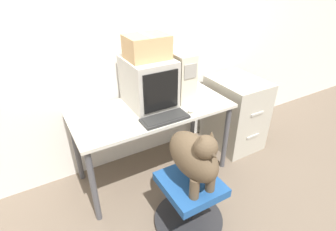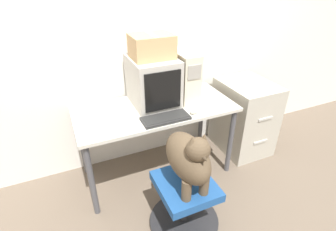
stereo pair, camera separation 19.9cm
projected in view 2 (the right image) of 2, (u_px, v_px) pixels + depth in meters
The scene contains 11 objects.
ground_plane at pixel (170, 192), 2.51m from camera, with size 12.00×12.00×0.00m, color #6B5B4C.
wall_back at pixel (138, 38), 2.45m from camera, with size 8.00×0.05×2.60m.
desk at pixel (156, 116), 2.44m from camera, with size 1.46×0.68×0.76m.
crt_monitor at pixel (153, 81), 2.37m from camera, with size 0.39×0.48×0.44m.
pc_tower at pixel (183, 75), 2.47m from camera, with size 0.17×0.43×0.46m.
keyboard at pixel (166, 118), 2.20m from camera, with size 0.41×0.17×0.03m.
computer_mouse at pixel (194, 112), 2.28m from camera, with size 0.07×0.04×0.04m.
office_chair at pixel (185, 204), 2.11m from camera, with size 0.58×0.58×0.46m.
dog at pixel (189, 158), 1.84m from camera, with size 0.26×0.50×0.52m.
filing_cabinet at pixel (244, 117), 2.96m from camera, with size 0.50×0.63×0.81m.
cardboard_box at pixel (152, 46), 2.21m from camera, with size 0.35×0.27×0.20m.
Camera 2 is at (-0.75, -1.65, 1.89)m, focal length 28.00 mm.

